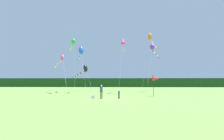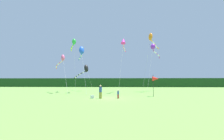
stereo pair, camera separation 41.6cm
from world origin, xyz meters
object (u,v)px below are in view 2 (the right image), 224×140
kite_magenta (124,42)px  kite_green (74,43)px  kite_blue (81,51)px  kite_purple (154,48)px  person_child (118,94)px  kite_black (85,69)px  banner_flag_pole (155,79)px  kite_orange (151,38)px  kite_rainbow (62,59)px  cooler_box (92,97)px  person_adult (101,91)px

kite_magenta → kite_green: size_ratio=0.97×
kite_blue → kite_purple: (14.62, 3.53, 1.17)m
person_child → kite_black: (-7.76, 16.47, 4.36)m
banner_flag_pole → kite_blue: 15.56m
kite_orange → kite_rainbow: bearing=-162.5°
cooler_box → kite_blue: bearing=111.0°
person_child → kite_blue: 14.67m
kite_orange → kite_green: kite_orange is taller
kite_orange → kite_magenta: bearing=-143.2°
kite_purple → kite_rainbow: size_ratio=1.23×
cooler_box → kite_black: (-4.48, 16.42, 4.78)m
cooler_box → kite_orange: bearing=55.2°
kite_blue → kite_green: size_ratio=0.83×
banner_flag_pole → kite_orange: bearing=81.5°
kite_orange → person_adult: bearing=-121.5°
kite_rainbow → kite_purple: bearing=13.9°
person_adult → kite_blue: size_ratio=0.19×
person_adult → kite_green: (-7.11, 12.44, 9.24)m
kite_green → kite_black: (1.56, 4.28, -5.21)m
banner_flag_pole → kite_green: 18.89m
kite_green → kite_black: size_ratio=1.67×
person_child → cooler_box: person_child is taller
kite_blue → kite_magenta: bearing=0.3°
cooler_box → kite_blue: (-3.95, 10.30, 7.89)m
cooler_box → kite_blue: kite_blue is taller
kite_rainbow → kite_blue: bearing=15.0°
kite_blue → kite_black: kite_blue is taller
kite_blue → person_adult: bearing=-64.7°
kite_orange → kite_green: (-16.48, -2.84, -1.50)m
person_adult → banner_flag_pole: bearing=23.9°
kite_black → kite_green: bearing=-110.1°
kite_magenta → cooler_box: bearing=-112.2°
person_child → cooler_box: (-3.28, 0.05, -0.41)m
kite_orange → kite_green: bearing=-170.2°
kite_purple → kite_black: size_ratio=1.55×
cooler_box → kite_orange: 21.57m
person_adult → kite_rainbow: size_ratio=0.20×
kite_rainbow → kite_black: kite_rainbow is taller
person_child → kite_rainbow: bearing=138.8°
kite_blue → kite_rainbow: (-3.51, -0.94, -1.75)m
kite_orange → kite_rainbow: size_ratio=1.54×
kite_orange → kite_green: size_ratio=1.16×
kite_magenta → kite_black: 11.65m
kite_purple → kite_magenta: size_ratio=0.96×
kite_blue → kite_purple: kite_purple is taller
kite_rainbow → kite_orange: bearing=17.5°
person_adult → cooler_box: person_adult is taller
kite_blue → kite_rainbow: bearing=-165.0°
kite_orange → kite_purple: (0.24, -1.15, -2.42)m
kite_magenta → kite_green: (-10.27, 1.80, 0.41)m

